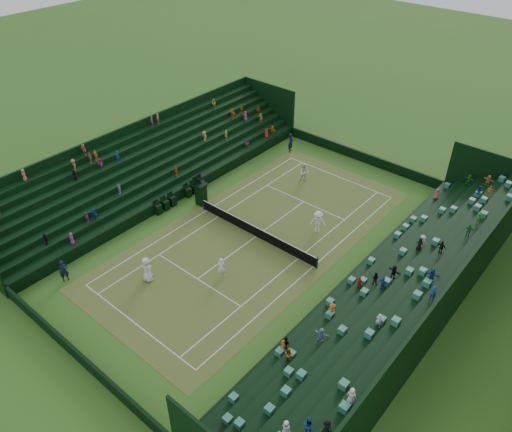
# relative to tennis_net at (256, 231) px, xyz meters

# --- Properties ---
(ground) EXTENTS (160.00, 160.00, 0.00)m
(ground) POSITION_rel_tennis_net_xyz_m (0.00, 0.00, -0.53)
(ground) COLOR #376820
(ground) RESTS_ON ground
(court_surface) EXTENTS (12.97, 26.77, 0.01)m
(court_surface) POSITION_rel_tennis_net_xyz_m (0.00, 0.00, -0.52)
(court_surface) COLOR #3B6B23
(court_surface) RESTS_ON ground
(perimeter_wall_north) EXTENTS (17.17, 0.20, 1.00)m
(perimeter_wall_north) POSITION_rel_tennis_net_xyz_m (0.00, 15.88, -0.03)
(perimeter_wall_north) COLOR black
(perimeter_wall_north) RESTS_ON ground
(perimeter_wall_south) EXTENTS (17.17, 0.20, 1.00)m
(perimeter_wall_south) POSITION_rel_tennis_net_xyz_m (0.00, -15.88, -0.03)
(perimeter_wall_south) COLOR black
(perimeter_wall_south) RESTS_ON ground
(perimeter_wall_east) EXTENTS (0.20, 31.77, 1.00)m
(perimeter_wall_east) POSITION_rel_tennis_net_xyz_m (8.48, 0.00, -0.03)
(perimeter_wall_east) COLOR black
(perimeter_wall_east) RESTS_ON ground
(perimeter_wall_west) EXTENTS (0.20, 31.77, 1.00)m
(perimeter_wall_west) POSITION_rel_tennis_net_xyz_m (-8.48, 0.00, -0.03)
(perimeter_wall_west) COLOR black
(perimeter_wall_west) RESTS_ON ground
(north_grandstand) EXTENTS (6.60, 32.00, 4.90)m
(north_grandstand) POSITION_rel_tennis_net_xyz_m (12.66, 0.00, 1.02)
(north_grandstand) COLOR black
(north_grandstand) RESTS_ON ground
(south_grandstand) EXTENTS (6.60, 32.00, 4.90)m
(south_grandstand) POSITION_rel_tennis_net_xyz_m (-12.66, 0.00, 1.02)
(south_grandstand) COLOR black
(south_grandstand) RESTS_ON ground
(tennis_net) EXTENTS (11.67, 0.10, 1.06)m
(tennis_net) POSITION_rel_tennis_net_xyz_m (0.00, 0.00, 0.00)
(tennis_net) COLOR black
(tennis_net) RESTS_ON ground
(umpire_chair) EXTENTS (0.96, 0.96, 3.03)m
(umpire_chair) POSITION_rel_tennis_net_xyz_m (-6.54, 0.46, 0.77)
(umpire_chair) COLOR black
(umpire_chair) RESTS_ON ground
(courtside_chairs) EXTENTS (0.57, 5.54, 1.24)m
(courtside_chairs) POSITION_rel_tennis_net_xyz_m (-8.29, -0.39, -0.06)
(courtside_chairs) COLOR black
(courtside_chairs) RESTS_ON ground
(player_near_west) EXTENTS (0.97, 0.64, 1.98)m
(player_near_west) POSITION_rel_tennis_net_xyz_m (-2.57, -8.70, 0.46)
(player_near_west) COLOR white
(player_near_west) RESTS_ON ground
(player_near_east) EXTENTS (0.71, 0.69, 1.63)m
(player_near_east) POSITION_rel_tennis_net_xyz_m (1.08, -5.05, 0.29)
(player_near_east) COLOR white
(player_near_east) RESTS_ON ground
(player_far_west) EXTENTS (1.05, 0.93, 1.79)m
(player_far_west) POSITION_rel_tennis_net_xyz_m (-2.04, 9.22, 0.37)
(player_far_west) COLOR white
(player_far_west) RESTS_ON ground
(player_far_east) EXTENTS (1.44, 1.26, 1.93)m
(player_far_east) POSITION_rel_tennis_net_xyz_m (3.28, 3.66, 0.44)
(player_far_east) COLOR white
(player_far_east) RESTS_ON ground
(line_judge_north) EXTENTS (0.72, 0.86, 2.02)m
(line_judge_north) POSITION_rel_tennis_net_xyz_m (-6.42, 12.95, 0.48)
(line_judge_north) COLOR black
(line_judge_north) RESTS_ON ground
(line_judge_south) EXTENTS (0.59, 0.73, 1.74)m
(line_judge_south) POSITION_rel_tennis_net_xyz_m (-7.00, -12.46, 0.34)
(line_judge_south) COLOR black
(line_judge_south) RESTS_ON ground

